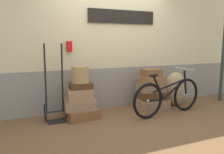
{
  "coord_description": "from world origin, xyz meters",
  "views": [
    {
      "loc": [
        -1.81,
        -3.57,
        1.41
      ],
      "look_at": [
        -0.22,
        0.21,
        0.76
      ],
      "focal_mm": 35.48,
      "sensor_mm": 36.0,
      "label": 1
    }
  ],
  "objects_px": {
    "suitcase_4": "(152,104)",
    "burlap_sack": "(175,89)",
    "suitcase_8": "(151,73)",
    "suitcase_6": "(151,88)",
    "suitcase_7": "(152,80)",
    "wicker_basket": "(80,75)",
    "suitcase_1": "(80,104)",
    "suitcase_5": "(153,95)",
    "bicycle": "(168,97)",
    "suitcase_3": "(81,86)",
    "suitcase_2": "(80,94)",
    "suitcase_0": "(82,114)",
    "luggage_trolley": "(55,104)"
  },
  "relations": [
    {
      "from": "suitcase_8",
      "to": "burlap_sack",
      "type": "distance_m",
      "value": 0.79
    },
    {
      "from": "suitcase_1",
      "to": "suitcase_5",
      "type": "xyz_separation_m",
      "value": [
        1.56,
        -0.05,
        0.03
      ]
    },
    {
      "from": "suitcase_6",
      "to": "wicker_basket",
      "type": "height_order",
      "value": "wicker_basket"
    },
    {
      "from": "suitcase_4",
      "to": "suitcase_7",
      "type": "xyz_separation_m",
      "value": [
        -0.01,
        0.01,
        0.52
      ]
    },
    {
      "from": "bicycle",
      "to": "suitcase_7",
      "type": "bearing_deg",
      "value": 103.98
    },
    {
      "from": "suitcase_1",
      "to": "luggage_trolley",
      "type": "distance_m",
      "value": 0.44
    },
    {
      "from": "suitcase_4",
      "to": "suitcase_6",
      "type": "xyz_separation_m",
      "value": [
        -0.01,
        0.04,
        0.35
      ]
    },
    {
      "from": "suitcase_7",
      "to": "suitcase_8",
      "type": "xyz_separation_m",
      "value": [
        -0.02,
        -0.01,
        0.16
      ]
    },
    {
      "from": "suitcase_8",
      "to": "luggage_trolley",
      "type": "bearing_deg",
      "value": -179.97
    },
    {
      "from": "suitcase_6",
      "to": "bicycle",
      "type": "height_order",
      "value": "bicycle"
    },
    {
      "from": "suitcase_0",
      "to": "burlap_sack",
      "type": "bearing_deg",
      "value": -5.27
    },
    {
      "from": "suitcase_8",
      "to": "wicker_basket",
      "type": "relative_size",
      "value": 1.18
    },
    {
      "from": "wicker_basket",
      "to": "burlap_sack",
      "type": "relative_size",
      "value": 0.41
    },
    {
      "from": "suitcase_3",
      "to": "burlap_sack",
      "type": "height_order",
      "value": "burlap_sack"
    },
    {
      "from": "suitcase_2",
      "to": "suitcase_8",
      "type": "relative_size",
      "value": 1.22
    },
    {
      "from": "suitcase_0",
      "to": "bicycle",
      "type": "xyz_separation_m",
      "value": [
        1.61,
        -0.42,
        0.27
      ]
    },
    {
      "from": "suitcase_0",
      "to": "suitcase_4",
      "type": "relative_size",
      "value": 0.92
    },
    {
      "from": "suitcase_3",
      "to": "burlap_sack",
      "type": "relative_size",
      "value": 0.54
    },
    {
      "from": "suitcase_2",
      "to": "suitcase_6",
      "type": "distance_m",
      "value": 1.54
    },
    {
      "from": "suitcase_5",
      "to": "suitcase_6",
      "type": "relative_size",
      "value": 0.96
    },
    {
      "from": "suitcase_4",
      "to": "luggage_trolley",
      "type": "height_order",
      "value": "luggage_trolley"
    },
    {
      "from": "suitcase_6",
      "to": "suitcase_7",
      "type": "distance_m",
      "value": 0.16
    },
    {
      "from": "suitcase_0",
      "to": "suitcase_3",
      "type": "xyz_separation_m",
      "value": [
        -0.01,
        0.02,
        0.53
      ]
    },
    {
      "from": "suitcase_5",
      "to": "luggage_trolley",
      "type": "relative_size",
      "value": 0.37
    },
    {
      "from": "suitcase_7",
      "to": "burlap_sack",
      "type": "relative_size",
      "value": 0.64
    },
    {
      "from": "suitcase_8",
      "to": "burlap_sack",
      "type": "xyz_separation_m",
      "value": [
        0.67,
        0.06,
        -0.41
      ]
    },
    {
      "from": "suitcase_6",
      "to": "suitcase_8",
      "type": "height_order",
      "value": "suitcase_8"
    },
    {
      "from": "suitcase_3",
      "to": "suitcase_7",
      "type": "xyz_separation_m",
      "value": [
        1.52,
        -0.02,
        0.0
      ]
    },
    {
      "from": "suitcase_4",
      "to": "suitcase_6",
      "type": "height_order",
      "value": "suitcase_6"
    },
    {
      "from": "luggage_trolley",
      "to": "suitcase_1",
      "type": "bearing_deg",
      "value": -8.04
    },
    {
      "from": "suitcase_2",
      "to": "suitcase_6",
      "type": "xyz_separation_m",
      "value": [
        1.54,
        0.04,
        -0.0
      ]
    },
    {
      "from": "suitcase_1",
      "to": "bicycle",
      "type": "xyz_separation_m",
      "value": [
        1.65,
        -0.45,
        0.09
      ]
    },
    {
      "from": "suitcase_2",
      "to": "suitcase_3",
      "type": "distance_m",
      "value": 0.16
    },
    {
      "from": "suitcase_5",
      "to": "suitcase_8",
      "type": "height_order",
      "value": "suitcase_8"
    },
    {
      "from": "suitcase_5",
      "to": "suitcase_2",
      "type": "bearing_deg",
      "value": -178.64
    },
    {
      "from": "suitcase_3",
      "to": "luggage_trolley",
      "type": "height_order",
      "value": "luggage_trolley"
    },
    {
      "from": "suitcase_1",
      "to": "suitcase_3",
      "type": "height_order",
      "value": "suitcase_3"
    },
    {
      "from": "suitcase_3",
      "to": "suitcase_7",
      "type": "distance_m",
      "value": 1.52
    },
    {
      "from": "luggage_trolley",
      "to": "suitcase_8",
      "type": "bearing_deg",
      "value": -2.82
    },
    {
      "from": "suitcase_0",
      "to": "suitcase_1",
      "type": "distance_m",
      "value": 0.19
    },
    {
      "from": "suitcase_3",
      "to": "suitcase_7",
      "type": "height_order",
      "value": "suitcase_7"
    },
    {
      "from": "suitcase_6",
      "to": "burlap_sack",
      "type": "xyz_separation_m",
      "value": [
        0.65,
        0.03,
        -0.09
      ]
    },
    {
      "from": "suitcase_1",
      "to": "suitcase_2",
      "type": "bearing_deg",
      "value": -78.59
    },
    {
      "from": "suitcase_4",
      "to": "burlap_sack",
      "type": "relative_size",
      "value": 0.85
    },
    {
      "from": "luggage_trolley",
      "to": "bicycle",
      "type": "bearing_deg",
      "value": -13.72
    },
    {
      "from": "suitcase_2",
      "to": "bicycle",
      "type": "relative_size",
      "value": 0.27
    },
    {
      "from": "suitcase_0",
      "to": "suitcase_2",
      "type": "bearing_deg",
      "value": -167.88
    },
    {
      "from": "wicker_basket",
      "to": "burlap_sack",
      "type": "height_order",
      "value": "wicker_basket"
    },
    {
      "from": "suitcase_1",
      "to": "suitcase_6",
      "type": "relative_size",
      "value": 1.04
    },
    {
      "from": "suitcase_3",
      "to": "bicycle",
      "type": "height_order",
      "value": "bicycle"
    }
  ]
}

